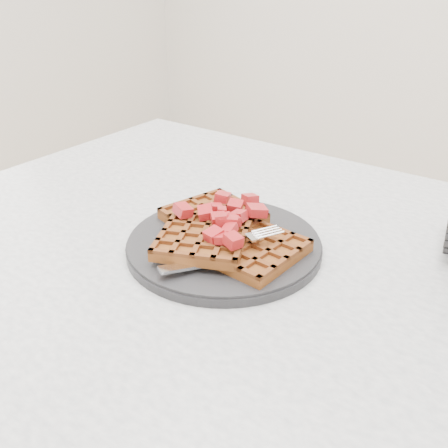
% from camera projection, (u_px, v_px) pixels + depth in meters
% --- Properties ---
extents(table, '(1.20, 0.80, 0.75)m').
position_uv_depth(table, '(281.00, 324.00, 0.73)').
color(table, silver).
rests_on(table, ground).
extents(plate, '(0.27, 0.27, 0.02)m').
position_uv_depth(plate, '(224.00, 244.00, 0.69)').
color(plate, black).
rests_on(plate, table).
extents(waffles, '(0.23, 0.22, 0.03)m').
position_uv_depth(waffles, '(222.00, 233.00, 0.68)').
color(waffles, brown).
rests_on(waffles, plate).
extents(strawberry_pile, '(0.15, 0.15, 0.02)m').
position_uv_depth(strawberry_pile, '(224.00, 215.00, 0.67)').
color(strawberry_pile, maroon).
rests_on(strawberry_pile, waffles).
extents(fork, '(0.11, 0.17, 0.02)m').
position_uv_depth(fork, '(232.00, 255.00, 0.64)').
color(fork, silver).
rests_on(fork, plate).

